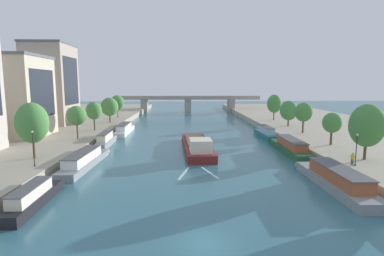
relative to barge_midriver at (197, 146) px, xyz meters
The scene contains 28 objects.
ground_plane 33.08m from the barge_midriver, 91.33° to the right, with size 400.00×400.00×0.00m, color #336675.
quay_left 43.45m from the barge_midriver, 149.66° to the left, with size 36.00×170.00×1.68m, color #A89E89.
quay_right 42.13m from the barge_midriver, 31.40° to the left, with size 36.00×170.00×1.68m, color #A89E89.
barge_midriver is the anchor object (origin of this frame).
wake_behind_barge 14.25m from the barge_midriver, 92.48° to the right, with size 5.59×6.03×0.03m.
moored_boat_left_midway 30.82m from the barge_midriver, 124.35° to the right, with size 2.15×11.22×2.31m.
moored_boat_left_downstream 20.02m from the barge_midriver, 148.72° to the right, with size 3.40×16.66×2.41m.
moored_boat_left_gap_after 18.60m from the barge_midriver, 163.82° to the left, with size 2.29×11.83×2.70m.
moored_boat_left_upstream 27.47m from the barge_midriver, 128.98° to the left, with size 2.92×16.10×2.39m.
moored_boat_right_upstream 25.85m from the barge_midriver, 53.50° to the right, with size 3.34×16.92×2.64m.
moored_boat_right_lone 16.50m from the barge_midriver, ahead, with size 3.07×16.61×2.71m.
moored_boat_right_second 21.35m from the barge_midriver, 40.64° to the left, with size 2.44×12.71×2.67m.
tree_left_third 27.06m from the barge_midriver, 153.26° to the right, with size 4.44×4.44×7.93m.
tree_left_by_lamp 23.50m from the barge_midriver, behind, with size 3.61×3.61×6.38m.
tree_left_distant 27.70m from the barge_midriver, 146.82° to the left, with size 3.49×3.49×6.49m.
tree_left_far 37.65m from the barge_midriver, 127.59° to the left, with size 4.70×4.70×6.80m.
tree_left_midway 47.60m from the barge_midriver, 119.25° to the left, with size 4.20×4.20×7.04m.
tree_right_far 27.23m from the barge_midriver, 30.93° to the right, with size 4.69×4.69×7.76m.
tree_right_past_mid 23.75m from the barge_midriver, ahead, with size 3.21×3.21×5.62m.
tree_right_end_of_row 25.90m from the barge_midriver, 23.38° to the left, with size 3.69×3.69×6.55m.
tree_right_distant 31.93m from the barge_midriver, 41.29° to the left, with size 4.31×4.31×6.37m.
tree_right_third 41.99m from the barge_midriver, 54.92° to the left, with size 4.11×4.11×7.43m.
lamppost_left_bank 27.17m from the barge_midriver, 143.01° to the right, with size 0.28×0.28×4.61m.
lamppost_right_bank 26.21m from the barge_midriver, 40.60° to the right, with size 0.28×0.28×4.19m.
building_left_tall 38.72m from the barge_midriver, 168.85° to the left, with size 13.43×13.14×16.18m.
building_left_middle 47.15m from the barge_midriver, 143.86° to the left, with size 10.56×12.83×20.91m.
bridge_far 77.95m from the barge_midriver, 90.57° to the left, with size 61.45×4.40×7.03m.
person_on_quay 25.73m from the barge_midriver, 40.62° to the right, with size 0.34×0.48×1.62m.
Camera 1 is at (-1.54, -22.16, 12.13)m, focal length 28.87 mm.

